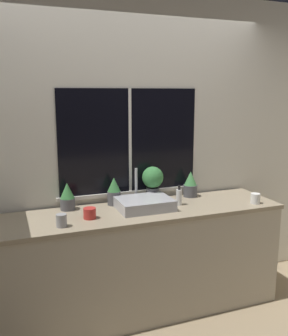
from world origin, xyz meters
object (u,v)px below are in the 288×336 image
object	(u,v)px
sink	(144,203)
soap_bottle	(179,197)
potted_plant_center_right	(153,180)
potted_plant_far_left	(67,197)
mug_grey	(61,221)
mug_white	(255,198)
mug_red	(90,213)
potted_plant_far_right	(190,185)
potted_plant_center_left	(114,191)

from	to	relation	value
sink	soap_bottle	xyz separation A→B (m)	(0.32, -0.00, 0.03)
potted_plant_center_right	soap_bottle	bearing A→B (deg)	-52.49
potted_plant_far_left	mug_grey	size ratio (longest dim) A/B	2.39
potted_plant_center_right	sink	bearing A→B (deg)	-127.89
sink	potted_plant_far_left	bearing A→B (deg)	161.16
potted_plant_far_left	mug_white	world-z (taller)	potted_plant_far_left
mug_grey	mug_white	bearing A→B (deg)	-0.37
potted_plant_center_right	mug_red	world-z (taller)	potted_plant_center_right
potted_plant_far_right	mug_white	distance (m)	0.59
mug_white	soap_bottle	bearing A→B (deg)	163.21
potted_plant_center_left	mug_grey	xyz separation A→B (m)	(-0.51, -0.39, -0.07)
potted_plant_far_right	mug_red	distance (m)	1.05
potted_plant_far_right	mug_white	xyz separation A→B (m)	(0.42, -0.40, -0.07)
potted_plant_far_left	potted_plant_far_right	distance (m)	1.13
potted_plant_center_right	mug_grey	distance (m)	0.96
potted_plant_far_left	mug_grey	bearing A→B (deg)	-105.71
sink	potted_plant_center_left	size ratio (longest dim) A/B	1.85
soap_bottle	mug_white	size ratio (longest dim) A/B	1.96
potted_plant_far_right	mug_red	bearing A→B (deg)	-164.37
soap_bottle	mug_white	bearing A→B (deg)	-16.79
potted_plant_far_right	potted_plant_center_right	bearing A→B (deg)	180.00
sink	potted_plant_far_left	distance (m)	0.63
sink	soap_bottle	size ratio (longest dim) A/B	2.55
mug_white	mug_red	bearing A→B (deg)	175.30
potted_plant_center_left	soap_bottle	world-z (taller)	potted_plant_center_left
mug_red	sink	bearing A→B (deg)	9.48
potted_plant_center_left	mug_red	size ratio (longest dim) A/B	2.50
soap_bottle	mug_red	xyz separation A→B (m)	(-0.79, -0.08, -0.03)
potted_plant_center_left	mug_white	bearing A→B (deg)	-19.10
potted_plant_center_left	potted_plant_far_right	distance (m)	0.73
potted_plant_center_left	mug_grey	world-z (taller)	potted_plant_center_left
sink	potted_plant_center_right	xyz separation A→B (m)	(0.16, 0.20, 0.14)
potted_plant_center_right	potted_plant_far_right	size ratio (longest dim) A/B	1.30
sink	potted_plant_center_right	distance (m)	0.29
sink	mug_white	xyz separation A→B (m)	(0.96, -0.20, -0.00)
mug_white	potted_plant_center_right	bearing A→B (deg)	153.39
potted_plant_center_left	soap_bottle	xyz separation A→B (m)	(0.52, -0.21, -0.04)
soap_bottle	mug_white	distance (m)	0.67
mug_grey	potted_plant_center_left	bearing A→B (deg)	37.61
soap_bottle	mug_white	world-z (taller)	soap_bottle
potted_plant_far_right	mug_red	size ratio (longest dim) A/B	2.47
potted_plant_center_right	soap_bottle	world-z (taller)	potted_plant_center_right
potted_plant_center_left	mug_white	xyz separation A→B (m)	(1.16, -0.40, -0.07)
mug_white	mug_red	world-z (taller)	mug_white
potted_plant_far_left	sink	bearing A→B (deg)	-18.84
soap_bottle	potted_plant_center_right	bearing A→B (deg)	127.51
mug_grey	mug_red	world-z (taller)	mug_grey
potted_plant_center_left	potted_plant_center_right	xyz separation A→B (m)	(0.36, 0.00, 0.07)
potted_plant_center_left	potted_plant_center_right	bearing A→B (deg)	0.00
potted_plant_far_right	sink	bearing A→B (deg)	-159.17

